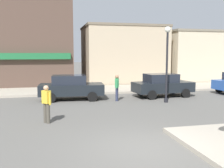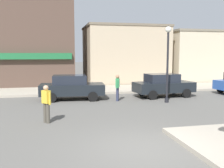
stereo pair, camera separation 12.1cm
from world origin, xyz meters
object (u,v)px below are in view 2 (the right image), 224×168
Objects in this scene: lamp_post at (168,53)px; pedestrian_crossing_far at (46,103)px; pedestrian_crossing_near at (118,87)px; parked_car_nearest at (72,87)px; parked_car_second at (163,85)px.

pedestrian_crossing_far is at bearing -155.08° from lamp_post.
lamp_post is at bearing -23.12° from pedestrian_crossing_near.
parked_car_nearest is 2.93m from pedestrian_crossing_near.
pedestrian_crossing_far is (-6.91, -3.21, -2.09)m from lamp_post.
lamp_post is 6.30m from parked_car_nearest.
parked_car_nearest is 5.61m from pedestrian_crossing_far.
lamp_post reaches higher than parked_car_nearest.
pedestrian_crossing_near is (2.74, -1.04, 0.06)m from parked_car_nearest.
pedestrian_crossing_far reaches higher than parked_car_second.
lamp_post is at bearing 24.92° from pedestrian_crossing_far.
parked_car_nearest is 2.55× the size of pedestrian_crossing_far.
parked_car_second is 9.17m from pedestrian_crossing_far.
pedestrian_crossing_near is at bearing 46.50° from pedestrian_crossing_far.
pedestrian_crossing_near and pedestrian_crossing_far have the same top height.
parked_car_second is 3.49m from pedestrian_crossing_near.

